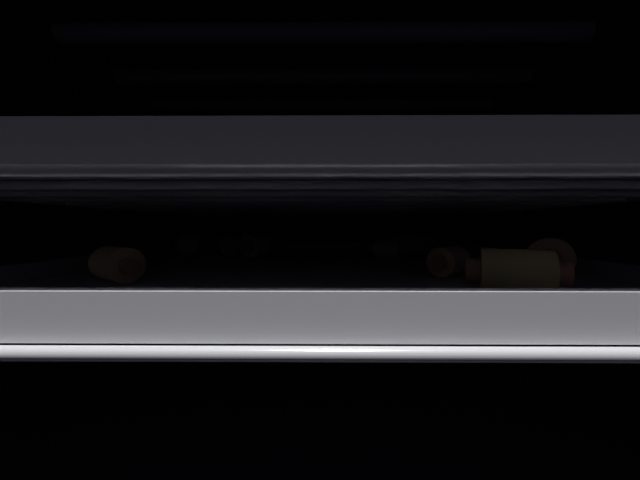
{
  "coord_description": "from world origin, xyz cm",
  "views": [
    {
      "loc": [
        0.26,
        -35.97,
        16.54
      ],
      "look_at": [
        0.0,
        3.81,
        14.81
      ],
      "focal_mm": 16.29,
      "sensor_mm": 36.0,
      "label": 1
    }
  ],
  "objects_px": {
    "pig_in_blanket_lower_0": "(547,257)",
    "pig_in_blanket_upper_7": "(190,158)",
    "oven_rack_upper": "(320,207)",
    "pig_in_blanket_upper_6": "(164,172)",
    "baking_tray_upper": "(320,201)",
    "pig_in_blanket_upper_1": "(211,185)",
    "oven_rack_lower": "(320,273)",
    "baking_tray_lower": "(320,265)",
    "pig_in_blanket_upper_3": "(304,200)",
    "pig_in_blanket_lower_3": "(403,244)",
    "pig_in_blanket_lower_6": "(254,246)",
    "pig_in_blanket_lower_7": "(420,243)",
    "pig_in_blanket_upper_5": "(298,182)",
    "pig_in_blanket_lower_8": "(253,244)",
    "pig_in_blanket_lower_10": "(226,246)",
    "heating_element": "(320,92)",
    "pig_in_blanket_upper_0": "(354,199)",
    "pig_in_blanket_lower_9": "(114,264)",
    "pig_in_blanket_lower_1": "(386,249)",
    "pig_in_blanket_lower_4": "(446,261)",
    "pig_in_blanket_lower_5": "(191,244)",
    "pig_in_blanket_upper_2": "(98,172)",
    "pig_in_blanket_lower_2": "(511,271)"
  },
  "relations": [
    {
      "from": "pig_in_blanket_lower_4",
      "to": "pig_in_blanket_upper_3",
      "type": "height_order",
      "value": "pig_in_blanket_upper_3"
    },
    {
      "from": "oven_rack_lower",
      "to": "pig_in_blanket_lower_6",
      "type": "relative_size",
      "value": 10.56
    },
    {
      "from": "pig_in_blanket_lower_7",
      "to": "pig_in_blanket_upper_0",
      "type": "relative_size",
      "value": 1.26
    },
    {
      "from": "pig_in_blanket_lower_3",
      "to": "pig_in_blanket_upper_6",
      "type": "xyz_separation_m",
      "value": [
        -0.27,
        -0.21,
        0.07
      ]
    },
    {
      "from": "oven_rack_lower",
      "to": "oven_rack_upper",
      "type": "relative_size",
      "value": 1.0
    },
    {
      "from": "pig_in_blanket_lower_8",
      "to": "pig_in_blanket_upper_3",
      "type": "relative_size",
      "value": 0.77
    },
    {
      "from": "pig_in_blanket_upper_1",
      "to": "pig_in_blanket_upper_7",
      "type": "relative_size",
      "value": 1.0
    },
    {
      "from": "pig_in_blanket_lower_6",
      "to": "pig_in_blanket_upper_1",
      "type": "distance_m",
      "value": 0.11
    },
    {
      "from": "pig_in_blanket_lower_4",
      "to": "pig_in_blanket_lower_8",
      "type": "height_order",
      "value": "pig_in_blanket_lower_8"
    },
    {
      "from": "pig_in_blanket_lower_1",
      "to": "pig_in_blanket_lower_5",
      "type": "xyz_separation_m",
      "value": [
        -0.29,
        0.04,
        0.0
      ]
    },
    {
      "from": "pig_in_blanket_upper_5",
      "to": "pig_in_blanket_upper_6",
      "type": "xyz_separation_m",
      "value": [
        -0.11,
        -0.07,
        -0.0
      ]
    },
    {
      "from": "pig_in_blanket_lower_8",
      "to": "pig_in_blanket_upper_6",
      "type": "xyz_separation_m",
      "value": [
        -0.02,
        -0.23,
        0.07
      ]
    },
    {
      "from": "pig_in_blanket_upper_2",
      "to": "oven_rack_upper",
      "type": "bearing_deg",
      "value": 25.19
    },
    {
      "from": "pig_in_blanket_lower_4",
      "to": "pig_in_blanket_upper_3",
      "type": "distance_m",
      "value": 0.34
    },
    {
      "from": "pig_in_blanket_lower_6",
      "to": "pig_in_blanket_upper_6",
      "type": "relative_size",
      "value": 1.04
    },
    {
      "from": "pig_in_blanket_lower_6",
      "to": "pig_in_blanket_upper_2",
      "type": "height_order",
      "value": "pig_in_blanket_upper_2"
    },
    {
      "from": "pig_in_blanket_lower_2",
      "to": "pig_in_blanket_lower_9",
      "type": "bearing_deg",
      "value": 171.9
    },
    {
      "from": "pig_in_blanket_upper_3",
      "to": "pig_in_blanket_lower_6",
      "type": "bearing_deg",
      "value": -115.14
    },
    {
      "from": "pig_in_blanket_lower_7",
      "to": "baking_tray_upper",
      "type": "distance_m",
      "value": 0.22
    },
    {
      "from": "pig_in_blanket_lower_8",
      "to": "pig_in_blanket_lower_10",
      "type": "relative_size",
      "value": 0.79
    },
    {
      "from": "pig_in_blanket_lower_10",
      "to": "oven_rack_upper",
      "type": "distance_m",
      "value": 0.18
    },
    {
      "from": "pig_in_blanket_lower_5",
      "to": "pig_in_blanket_upper_6",
      "type": "relative_size",
      "value": 0.97
    },
    {
      "from": "oven_rack_upper",
      "to": "pig_in_blanket_upper_6",
      "type": "height_order",
      "value": "pig_in_blanket_upper_6"
    },
    {
      "from": "heating_element",
      "to": "pig_in_blanket_lower_8",
      "type": "distance_m",
      "value": 0.25
    },
    {
      "from": "oven_rack_lower",
      "to": "pig_in_blanket_lower_2",
      "type": "bearing_deg",
      "value": -53.95
    },
    {
      "from": "pig_in_blanket_upper_3",
      "to": "pig_in_blanket_lower_3",
      "type": "bearing_deg",
      "value": -30.3
    },
    {
      "from": "oven_rack_lower",
      "to": "baking_tray_lower",
      "type": "distance_m",
      "value": 0.01
    },
    {
      "from": "pig_in_blanket_lower_1",
      "to": "pig_in_blanket_lower_0",
      "type": "bearing_deg",
      "value": -54.45
    },
    {
      "from": "pig_in_blanket_lower_0",
      "to": "pig_in_blanket_lower_5",
      "type": "bearing_deg",
      "value": 154.16
    },
    {
      "from": "pig_in_blanket_lower_6",
      "to": "pig_in_blanket_lower_7",
      "type": "bearing_deg",
      "value": 15.13
    },
    {
      "from": "pig_in_blanket_lower_9",
      "to": "pig_in_blanket_upper_0",
      "type": "height_order",
      "value": "pig_in_blanket_upper_0"
    },
    {
      "from": "pig_in_blanket_lower_0",
      "to": "pig_in_blanket_lower_1",
      "type": "relative_size",
      "value": 1.01
    },
    {
      "from": "pig_in_blanket_lower_8",
      "to": "pig_in_blanket_upper_6",
      "type": "height_order",
      "value": "pig_in_blanket_upper_6"
    },
    {
      "from": "pig_in_blanket_lower_2",
      "to": "baking_tray_upper",
      "type": "xyz_separation_m",
      "value": [
        -0.13,
        0.17,
        0.06
      ]
    },
    {
      "from": "pig_in_blanket_lower_0",
      "to": "pig_in_blanket_upper_7",
      "type": "height_order",
      "value": "pig_in_blanket_upper_7"
    },
    {
      "from": "pig_in_blanket_lower_5",
      "to": "pig_in_blanket_upper_1",
      "type": "bearing_deg",
      "value": -52.22
    },
    {
      "from": "pig_in_blanket_upper_0",
      "to": "pig_in_blanket_lower_1",
      "type": "bearing_deg",
      "value": -69.03
    },
    {
      "from": "pig_in_blanket_upper_7",
      "to": "pig_in_blanket_upper_3",
      "type": "bearing_deg",
      "value": 80.58
    },
    {
      "from": "pig_in_blanket_upper_0",
      "to": "pig_in_blanket_lower_9",
      "type": "bearing_deg",
      "value": -129.97
    },
    {
      "from": "baking_tray_lower",
      "to": "pig_in_blanket_upper_2",
      "type": "bearing_deg",
      "value": -154.81
    },
    {
      "from": "pig_in_blanket_upper_5",
      "to": "oven_rack_lower",
      "type": "bearing_deg",
      "value": 60.15
    },
    {
      "from": "pig_in_blanket_lower_3",
      "to": "pig_in_blanket_lower_5",
      "type": "relative_size",
      "value": 1.2
    },
    {
      "from": "pig_in_blanket_upper_3",
      "to": "pig_in_blanket_lower_1",
      "type": "bearing_deg",
      "value": -51.45
    },
    {
      "from": "heating_element",
      "to": "baking_tray_lower",
      "type": "relative_size",
      "value": 0.91
    },
    {
      "from": "pig_in_blanket_lower_1",
      "to": "pig_in_blanket_lower_4",
      "type": "bearing_deg",
      "value": -81.13
    },
    {
      "from": "pig_in_blanket_lower_8",
      "to": "pig_in_blanket_upper_0",
      "type": "relative_size",
      "value": 0.89
    },
    {
      "from": "oven_rack_lower",
      "to": "pig_in_blanket_lower_0",
      "type": "height_order",
      "value": "pig_in_blanket_lower_0"
    },
    {
      "from": "pig_in_blanket_lower_10",
      "to": "pig_in_blanket_upper_3",
      "type": "distance_m",
      "value": 0.18
    },
    {
      "from": "pig_in_blanket_lower_3",
      "to": "pig_in_blanket_upper_5",
      "type": "relative_size",
      "value": 0.94
    },
    {
      "from": "baking_tray_upper",
      "to": "pig_in_blanket_upper_1",
      "type": "height_order",
      "value": "pig_in_blanket_upper_1"
    }
  ]
}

